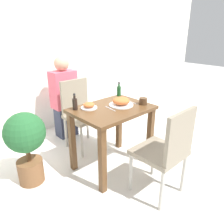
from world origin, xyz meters
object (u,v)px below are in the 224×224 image
food_plate (121,102)px  person_figure (64,98)px  chair_near (167,149)px  sauce_bottle (75,103)px  chair_far (80,110)px  condiment_bottle (119,91)px  drink_cup (143,101)px  side_plate (89,106)px  potted_plant_left (26,141)px

food_plate → person_figure: person_figure is taller
chair_near → sauce_bottle: bearing=-68.8°
chair_far → condiment_bottle: (0.32, -0.39, 0.29)m
chair_near → drink_cup: 0.66m
sauce_bottle → condiment_bottle: bearing=3.1°
side_plate → person_figure: 0.93m
potted_plant_left → person_figure: 1.08m
chair_near → sauce_bottle: size_ratio=5.05×
chair_far → sauce_bottle: (-0.35, -0.42, 0.29)m
chair_far → chair_near: bearing=-89.9°
chair_near → potted_plant_left: size_ratio=1.17×
potted_plant_left → person_figure: person_figure is taller
chair_far → side_plate: size_ratio=5.16×
side_plate → condiment_bottle: size_ratio=0.98×
potted_plant_left → sauce_bottle: bearing=-17.8°
chair_near → sauce_bottle: sauce_bottle is taller
chair_near → drink_cup: chair_near is taller
chair_near → food_plate: (0.09, 0.67, 0.26)m
condiment_bottle → person_figure: size_ratio=0.15×
person_figure → chair_near: bearing=-90.2°
condiment_bottle → potted_plant_left: 1.21m
food_plate → potted_plant_left: 1.05m
food_plate → side_plate: bearing=151.6°
condiment_bottle → chair_far: bearing=130.0°
drink_cup → person_figure: bearing=103.7°
potted_plant_left → condiment_bottle: bearing=-5.9°
sauce_bottle → food_plate: bearing=-27.8°
food_plate → potted_plant_left: bearing=157.3°
condiment_bottle → potted_plant_left: bearing=174.1°
chair_far → person_figure: bearing=88.6°
chair_far → drink_cup: bearing=-69.3°
condiment_bottle → potted_plant_left: condiment_bottle is taller
condiment_bottle → person_figure: person_figure is taller
condiment_bottle → person_figure: 0.87m
drink_cup → sauce_bottle: size_ratio=0.49×
food_plate → condiment_bottle: (0.23, 0.27, 0.03)m
chair_near → person_figure: bearing=-90.2°
potted_plant_left → person_figure: bearing=37.9°
condiment_bottle → chair_near: bearing=-108.9°
potted_plant_left → person_figure: (0.85, 0.66, 0.10)m
food_plate → sauce_bottle: sauce_bottle is taller
food_plate → side_plate: 0.35m
condiment_bottle → potted_plant_left: size_ratio=0.23×
side_plate → condiment_bottle: (0.54, 0.10, 0.04)m
chair_far → food_plate: (0.09, -0.66, 0.26)m
chair_near → potted_plant_left: bearing=-51.6°
chair_near → chair_far: 1.33m
chair_far → food_plate: bearing=-81.8°
chair_far → side_plate: 0.59m
side_plate → food_plate: bearing=-28.4°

